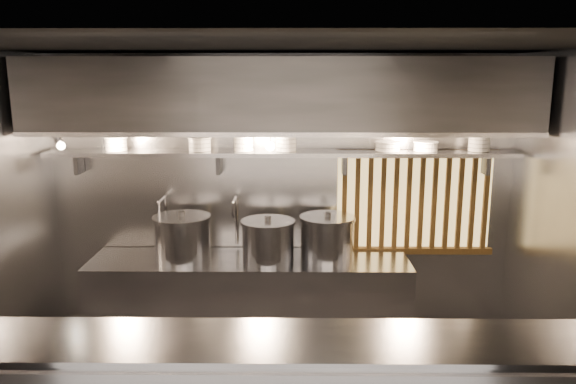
{
  "coord_description": "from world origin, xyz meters",
  "views": [
    {
      "loc": [
        0.11,
        -3.91,
        2.62
      ],
      "look_at": [
        0.07,
        0.55,
        1.67
      ],
      "focal_mm": 35.0,
      "sensor_mm": 36.0,
      "label": 1
    }
  ],
  "objects_px": {
    "stock_pot_mid": "(268,240)",
    "stock_pot_left": "(182,238)",
    "pendant_bulb": "(270,146)",
    "stock_pot_right": "(327,237)",
    "heat_lamp": "(58,139)"
  },
  "relations": [
    {
      "from": "stock_pot_mid",
      "to": "stock_pot_left",
      "type": "bearing_deg",
      "value": 177.93
    },
    {
      "from": "stock_pot_left",
      "to": "pendant_bulb",
      "type": "bearing_deg",
      "value": 5.64
    },
    {
      "from": "stock_pot_left",
      "to": "stock_pot_mid",
      "type": "relative_size",
      "value": 1.25
    },
    {
      "from": "pendant_bulb",
      "to": "stock_pot_mid",
      "type": "bearing_deg",
      "value": -100.7
    },
    {
      "from": "stock_pot_right",
      "to": "stock_pot_left",
      "type": "bearing_deg",
      "value": -178.23
    },
    {
      "from": "heat_lamp",
      "to": "stock_pot_right",
      "type": "height_order",
      "value": "heat_lamp"
    },
    {
      "from": "heat_lamp",
      "to": "stock_pot_right",
      "type": "xyz_separation_m",
      "value": [
        2.33,
        0.31,
        -0.96
      ]
    },
    {
      "from": "stock_pot_mid",
      "to": "stock_pot_right",
      "type": "bearing_deg",
      "value": 7.27
    },
    {
      "from": "stock_pot_right",
      "to": "heat_lamp",
      "type": "bearing_deg",
      "value": -172.42
    },
    {
      "from": "heat_lamp",
      "to": "pendant_bulb",
      "type": "xyz_separation_m",
      "value": [
        1.8,
        0.35,
        -0.11
      ]
    },
    {
      "from": "heat_lamp",
      "to": "stock_pot_mid",
      "type": "distance_m",
      "value": 2.04
    },
    {
      "from": "heat_lamp",
      "to": "pendant_bulb",
      "type": "distance_m",
      "value": 1.83
    },
    {
      "from": "pendant_bulb",
      "to": "stock_pot_right",
      "type": "distance_m",
      "value": 1.01
    },
    {
      "from": "heat_lamp",
      "to": "pendant_bulb",
      "type": "height_order",
      "value": "heat_lamp"
    },
    {
      "from": "heat_lamp",
      "to": "stock_pot_mid",
      "type": "relative_size",
      "value": 0.65
    }
  ]
}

